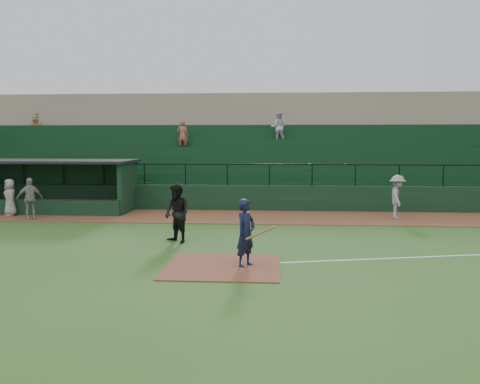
{
  "coord_description": "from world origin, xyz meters",
  "views": [
    {
      "loc": [
        1.48,
        -14.53,
        3.36
      ],
      "look_at": [
        0.0,
        5.0,
        1.4
      ],
      "focal_mm": 39.3,
      "sensor_mm": 36.0,
      "label": 1
    }
  ],
  "objects": [
    {
      "name": "ground",
      "position": [
        0.0,
        0.0,
        0.0
      ],
      "size": [
        90.0,
        90.0,
        0.0
      ],
      "primitive_type": "plane",
      "color": "#2A521A",
      "rests_on": "ground"
    },
    {
      "name": "warning_track",
      "position": [
        0.0,
        8.0,
        0.01
      ],
      "size": [
        40.0,
        4.0,
        0.03
      ],
      "primitive_type": "cube",
      "color": "brown",
      "rests_on": "ground"
    },
    {
      "name": "home_plate_dirt",
      "position": [
        0.0,
        -1.0,
        0.01
      ],
      "size": [
        3.0,
        3.0,
        0.03
      ],
      "primitive_type": "cube",
      "color": "brown",
      "rests_on": "ground"
    },
    {
      "name": "stadium_structure",
      "position": [
        -0.0,
        16.46,
        2.3
      ],
      "size": [
        38.0,
        13.08,
        6.4
      ],
      "color": "black",
      "rests_on": "ground"
    },
    {
      "name": "dugout",
      "position": [
        -9.75,
        9.56,
        1.33
      ],
      "size": [
        8.9,
        3.2,
        2.42
      ],
      "color": "black",
      "rests_on": "ground"
    },
    {
      "name": "batter_at_plate",
      "position": [
        0.6,
        -0.92,
        0.91
      ],
      "size": [
        1.16,
        0.79,
        1.81
      ],
      "color": "black",
      "rests_on": "ground"
    },
    {
      "name": "umpire",
      "position": [
        -1.85,
        2.2,
        0.96
      ],
      "size": [
        1.19,
        1.16,
        1.93
      ],
      "primitive_type": "imported",
      "rotation": [
        0.0,
        0.0,
        -0.69
      ],
      "color": "black",
      "rests_on": "ground"
    },
    {
      "name": "runner",
      "position": [
        6.44,
        7.9,
        0.95
      ],
      "size": [
        0.85,
        1.28,
        1.85
      ],
      "primitive_type": "imported",
      "rotation": [
        0.0,
        0.0,
        1.43
      ],
      "color": "#9B9691",
      "rests_on": "warning_track"
    },
    {
      "name": "dugout_player_a",
      "position": [
        -8.97,
        6.58,
        0.9
      ],
      "size": [
        1.09,
        0.9,
        1.75
      ],
      "primitive_type": "imported",
      "rotation": [
        0.0,
        0.0,
        0.56
      ],
      "color": "gray",
      "rests_on": "warning_track"
    },
    {
      "name": "dugout_player_b",
      "position": [
        -10.31,
        7.49,
        0.84
      ],
      "size": [
        0.91,
        0.93,
        1.61
      ],
      "primitive_type": "imported",
      "rotation": [
        0.0,
        0.0,
        -0.84
      ],
      "color": "#9B9591",
      "rests_on": "warning_track"
    }
  ]
}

